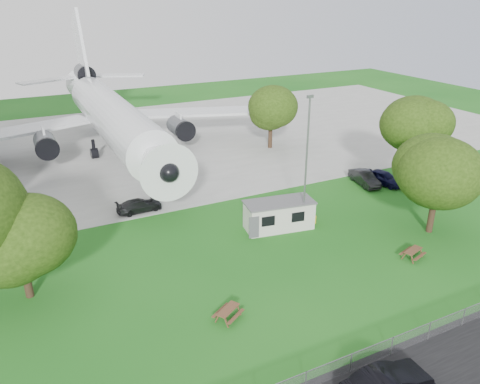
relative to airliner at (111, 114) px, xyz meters
name	(u,v)px	position (x,y,z in m)	size (l,w,h in m)	color
ground	(255,289)	(2.00, -35.86, -5.27)	(160.00, 160.00, 0.00)	#2B7722
concrete_apron	(126,146)	(2.00, 2.14, -5.25)	(120.00, 46.00, 0.03)	#B7B7B2
airliner	(111,114)	(0.00, 0.00, 0.00)	(46.36, 47.73, 17.69)	white
site_cabin	(279,215)	(8.43, -28.44, -3.96)	(6.92, 3.64, 2.62)	beige
picnic_west	(228,318)	(-1.14, -38.06, -5.27)	(1.80, 1.50, 0.76)	brown
picnic_east	(412,258)	(15.35, -37.78, -5.27)	(1.80, 1.50, 0.76)	brown
fence	(335,378)	(2.00, -45.36, -5.27)	(58.00, 0.04, 1.30)	gray
lamp_mast	(306,167)	(10.20, -29.66, 0.73)	(0.16, 0.16, 12.00)	slate
tree_west_small	(18,236)	(-12.58, -29.62, -0.46)	(7.32, 7.32, 8.48)	#382619
tree_east_front	(439,173)	(20.11, -35.04, 0.30)	(7.44, 7.44, 9.30)	#382619
tree_east_back	(415,128)	(25.32, -26.94, 1.67)	(7.11, 7.11, 10.51)	#382619
tree_far_apron	(271,111)	(19.62, -7.34, -0.09)	(6.76, 6.76, 8.57)	#382619
car_centre_sedan	(388,384)	(3.61, -47.58, -4.44)	(1.76, 5.05, 1.66)	black
car_ne_hatch	(383,178)	(24.23, -24.53, -4.49)	(1.84, 4.58, 1.56)	black
car_ne_sedan	(364,178)	(22.30, -23.68, -4.51)	(1.60, 4.59, 1.51)	black
car_apron_van	(139,206)	(-1.97, -19.45, -4.64)	(1.78, 4.37, 1.27)	black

